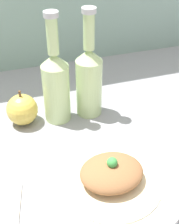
{
  "coord_description": "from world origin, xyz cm",
  "views": [
    {
      "loc": [
        -17.31,
        -44.47,
        49.14
      ],
      "look_at": [
        -0.15,
        7.81,
        9.84
      ],
      "focal_mm": 50.0,
      "sensor_mm": 36.0,
      "label": 1
    }
  ],
  "objects_px": {
    "plate": "(110,184)",
    "plated_food": "(111,174)",
    "apple": "(22,110)",
    "cider_bottle_right": "(89,78)",
    "cider_bottle_left": "(56,84)"
  },
  "relations": [
    {
      "from": "cider_bottle_right",
      "to": "plated_food",
      "type": "bearing_deg",
      "value": -98.93
    },
    {
      "from": "plate",
      "to": "cider_bottle_right",
      "type": "bearing_deg",
      "value": 81.07
    },
    {
      "from": "plate",
      "to": "apple",
      "type": "bearing_deg",
      "value": 115.89
    },
    {
      "from": "plate",
      "to": "cider_bottle_right",
      "type": "height_order",
      "value": "cider_bottle_right"
    },
    {
      "from": "plate",
      "to": "cider_bottle_right",
      "type": "xyz_separation_m",
      "value": [
        0.04,
        0.27,
        0.09
      ]
    },
    {
      "from": "plated_food",
      "to": "apple",
      "type": "height_order",
      "value": "apple"
    },
    {
      "from": "plated_food",
      "to": "plate",
      "type": "bearing_deg",
      "value": 90.0
    },
    {
      "from": "plated_food",
      "to": "cider_bottle_right",
      "type": "bearing_deg",
      "value": 81.07
    },
    {
      "from": "cider_bottle_right",
      "to": "cider_bottle_left",
      "type": "bearing_deg",
      "value": 180.0
    },
    {
      "from": "plated_food",
      "to": "cider_bottle_right",
      "type": "distance_m",
      "value": 0.28
    },
    {
      "from": "plate",
      "to": "cider_bottle_right",
      "type": "relative_size",
      "value": 1.02
    },
    {
      "from": "plate",
      "to": "apple",
      "type": "xyz_separation_m",
      "value": [
        -0.13,
        0.27,
        0.03
      ]
    },
    {
      "from": "plate",
      "to": "plated_food",
      "type": "relative_size",
      "value": 1.41
    },
    {
      "from": "apple",
      "to": "plated_food",
      "type": "bearing_deg",
      "value": -64.11
    },
    {
      "from": "plated_food",
      "to": "cider_bottle_left",
      "type": "distance_m",
      "value": 0.28
    }
  ]
}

